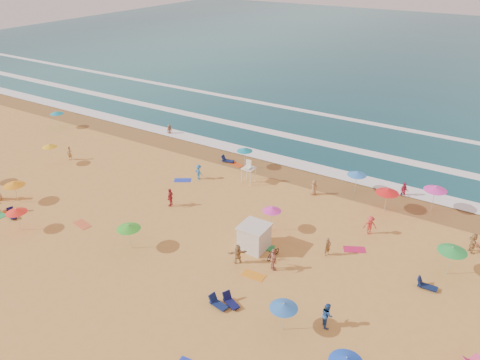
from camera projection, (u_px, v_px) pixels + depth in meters
The scene contains 12 objects.
ground at pixel (219, 227), 40.00m from camera, with size 220.00×220.00×0.00m, color gold.
ocean at pixel (433, 53), 103.48m from camera, with size 220.00×140.00×0.18m, color #0C4756.
wet_sand at pixel (286, 173), 49.44m from camera, with size 220.00×220.00×0.00m, color olive.
surf_foam at pixel (319, 145), 56.06m from camera, with size 200.00×18.70×0.05m.
cabana at pixel (254, 238), 36.78m from camera, with size 2.00×2.00×2.00m, color silver.
cabana_roof at pixel (254, 226), 36.30m from camera, with size 2.20×2.20×0.12m, color silver.
bicycle at pixel (273, 253), 35.91m from camera, with size 0.56×1.60×0.84m, color black.
lifeguard_stand at pixel (249, 173), 47.04m from camera, with size 1.20×1.20×2.10m, color white, non-canonical shape.
beach_umbrellas at pixel (256, 207), 38.92m from camera, with size 64.37×24.12×0.74m.
loungers at pixel (257, 269), 34.56m from camera, with size 49.59×27.55×0.34m.
towels at pixel (200, 230), 39.60m from camera, with size 39.35×25.67×0.03m.
beachgoers at pixel (232, 211), 40.75m from camera, with size 41.82×24.17×2.15m.
Camera 1 is at (19.50, -27.73, 21.68)m, focal length 35.00 mm.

